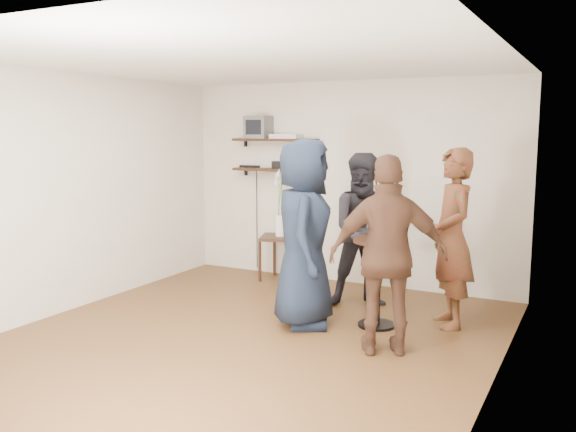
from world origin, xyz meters
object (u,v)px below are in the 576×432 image
object	(u,v)px
drinks_table	(378,270)
person_navy	(304,233)
crt_monitor	(259,127)
person_plaid	(452,238)
person_dark	(366,230)
dvd_deck	(286,136)
person_brown	(388,256)
side_table	(280,243)
radio	(281,165)

from	to	relation	value
drinks_table	person_navy	world-z (taller)	person_navy
crt_monitor	person_plaid	xyz separation A→B (m)	(2.86, -1.07, -1.11)
crt_monitor	person_dark	xyz separation A→B (m)	(1.84, -0.80, -1.15)
dvd_deck	person_brown	bearing A→B (deg)	-44.91
side_table	person_plaid	world-z (taller)	person_plaid
drinks_table	crt_monitor	bearing A→B (deg)	146.83
crt_monitor	radio	world-z (taller)	crt_monitor
side_table	person_plaid	size ratio (longest dim) A/B	0.35
dvd_deck	person_dark	xyz separation A→B (m)	(1.42, -0.80, -1.03)
side_table	person_brown	bearing A→B (deg)	-42.27
side_table	person_dark	xyz separation A→B (m)	(1.41, -0.60, 0.37)
side_table	drinks_table	bearing A→B (deg)	-34.98
radio	drinks_table	xyz separation A→B (m)	(1.88, -1.44, -0.94)
dvd_deck	side_table	size ratio (longest dim) A/B	0.63
crt_monitor	person_navy	bearing A→B (deg)	-48.78
radio	side_table	size ratio (longest dim) A/B	0.35
dvd_deck	radio	xyz separation A→B (m)	(-0.09, 0.00, -0.38)
radio	person_brown	size ratio (longest dim) A/B	0.12
radio	person_brown	world-z (taller)	person_brown
crt_monitor	person_brown	distance (m)	3.49
crt_monitor	radio	bearing A→B (deg)	0.00
radio	person_dark	distance (m)	1.83
radio	person_dark	bearing A→B (deg)	-27.78
dvd_deck	person_brown	xyz separation A→B (m)	(2.12, -2.11, -1.01)
person_navy	person_brown	bearing A→B (deg)	-133.77
side_table	person_plaid	distance (m)	2.61
dvd_deck	radio	distance (m)	0.39
side_table	drinks_table	world-z (taller)	drinks_table
dvd_deck	drinks_table	size ratio (longest dim) A/B	0.44
side_table	drinks_table	size ratio (longest dim) A/B	0.70
crt_monitor	person_plaid	distance (m)	3.25
drinks_table	person_brown	xyz separation A→B (m)	(0.33, -0.67, 0.31)
drinks_table	person_brown	distance (m)	0.81
dvd_deck	person_dark	distance (m)	1.93
person_dark	person_navy	world-z (taller)	person_navy
crt_monitor	drinks_table	xyz separation A→B (m)	(2.21, -1.44, -1.44)
person_brown	side_table	bearing A→B (deg)	-68.30
person_dark	person_plaid	bearing A→B (deg)	-44.96
person_plaid	person_navy	xyz separation A→B (m)	(-1.33, -0.67, 0.04)
crt_monitor	person_dark	size ratio (longest dim) A/B	0.18
person_brown	radio	bearing A→B (deg)	-69.78
crt_monitor	dvd_deck	distance (m)	0.43
side_table	person_brown	xyz separation A→B (m)	(2.11, -1.91, 0.39)
crt_monitor	person_brown	xyz separation A→B (m)	(2.54, -2.11, -1.13)
drinks_table	person_dark	world-z (taller)	person_dark
side_table	dvd_deck	bearing A→B (deg)	94.03
side_table	person_plaid	bearing A→B (deg)	-19.83
crt_monitor	person_navy	distance (m)	2.55
crt_monitor	person_plaid	world-z (taller)	crt_monitor
crt_monitor	radio	distance (m)	0.60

